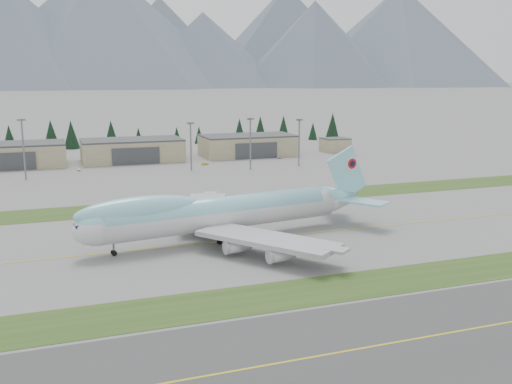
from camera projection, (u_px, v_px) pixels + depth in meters
name	position (u px, v px, depth m)	size (l,w,h in m)	color
ground	(270.00, 237.00, 146.49)	(7000.00, 7000.00, 0.00)	slate
grass_strip_near	(339.00, 288.00, 111.39)	(400.00, 14.00, 0.08)	#2C4D1B
grass_strip_far	(221.00, 202.00, 188.06)	(400.00, 18.00, 0.08)	#2C4D1B
asphalt_taxiway	(411.00, 340.00, 89.22)	(400.00, 32.00, 0.04)	#393939
taxiway_line_main	(270.00, 237.00, 146.49)	(400.00, 0.40, 0.02)	gold
taxiway_line_near	(411.00, 340.00, 89.22)	(400.00, 0.40, 0.02)	gold
boeing_747_freighter	(220.00, 212.00, 142.53)	(83.00, 70.63, 21.77)	silver
hangar_left	(11.00, 155.00, 260.94)	(48.00, 26.60, 10.80)	gray
hangar_center	(132.00, 150.00, 278.98)	(48.00, 26.60, 10.80)	gray
hangar_right	(248.00, 145.00, 298.65)	(48.00, 26.60, 10.80)	gray
control_shed	(335.00, 145.00, 313.60)	(14.00, 12.00, 7.60)	gray
floodlight_masts	(194.00, 135.00, 246.82)	(121.42, 8.66, 24.25)	slate
service_vehicle_a	(79.00, 171.00, 250.24)	(1.46, 3.61, 1.23)	white
service_vehicle_b	(205.00, 165.00, 266.99)	(1.19, 3.39, 1.12)	#B0982C
service_vehicle_c	(279.00, 158.00, 288.55)	(1.48, 3.64, 1.06)	silver
conifer_belt	(152.00, 133.00, 342.40)	(269.14, 14.39, 16.98)	black
mountain_ridge_front	(31.00, 27.00, 2098.52)	(4314.33, 1222.19, 492.01)	slate
mountain_ridge_rear	(73.00, 31.00, 2796.26)	(4509.26, 1066.95, 533.47)	slate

